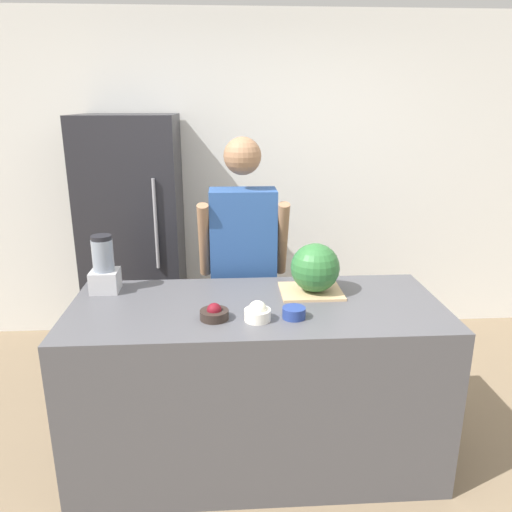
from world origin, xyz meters
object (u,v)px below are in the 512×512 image
(refrigerator, at_px, (134,238))
(bowl_cherries, at_px, (214,313))
(watermelon, at_px, (315,268))
(person, at_px, (243,272))
(blender, at_px, (104,268))
(bowl_small_blue, at_px, (294,313))
(bowl_cream, at_px, (258,313))

(refrigerator, height_order, bowl_cherries, refrigerator)
(watermelon, distance_m, bowl_cherries, 0.63)
(person, xyz_separation_m, blender, (-0.77, -0.36, 0.16))
(watermelon, xyz_separation_m, bowl_small_blue, (-0.16, -0.32, -0.12))
(watermelon, distance_m, bowl_cream, 0.48)
(person, relative_size, bowl_small_blue, 15.29)
(refrigerator, relative_size, person, 1.06)
(blender, bearing_deg, person, 24.69)
(person, bearing_deg, refrigerator, 136.23)
(bowl_cream, relative_size, bowl_small_blue, 1.13)
(watermelon, relative_size, bowl_cherries, 1.91)
(person, bearing_deg, bowl_cream, -87.28)
(refrigerator, relative_size, watermelon, 6.92)
(person, distance_m, bowl_cream, 0.80)
(watermelon, bearing_deg, blender, 174.89)
(refrigerator, bearing_deg, bowl_cream, -61.61)
(refrigerator, height_order, watermelon, refrigerator)
(refrigerator, relative_size, blender, 5.76)
(refrigerator, xyz_separation_m, blender, (0.04, -1.13, 0.14))
(bowl_cherries, relative_size, bowl_small_blue, 1.23)
(person, height_order, bowl_small_blue, person)
(refrigerator, bearing_deg, bowl_cherries, -67.42)
(bowl_cream, distance_m, blender, 0.93)
(person, bearing_deg, watermelon, -51.00)
(refrigerator, xyz_separation_m, bowl_small_blue, (1.02, -1.55, 0.03))
(watermelon, bearing_deg, bowl_small_blue, -116.12)
(person, relative_size, blender, 5.42)
(bowl_cherries, bearing_deg, watermelon, 29.57)
(refrigerator, bearing_deg, watermelon, -46.26)
(watermelon, bearing_deg, bowl_cherries, -150.43)
(watermelon, height_order, blender, blender)
(blender, bearing_deg, bowl_cream, -28.28)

